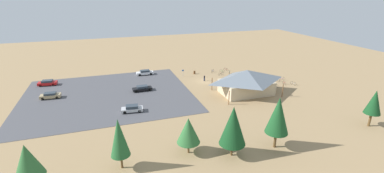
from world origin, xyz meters
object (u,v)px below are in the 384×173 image
(bicycle_black_yard_front, at_px, (221,74))
(bicycle_yellow_back_row, at_px, (275,86))
(bicycle_red_yard_right, at_px, (284,83))
(visitor_near_lot, at_px, (204,78))
(car_black_second_row, at_px, (142,88))
(bicycle_teal_trailside, at_px, (229,73))
(visitor_at_bikes, at_px, (254,78))
(pine_midwest, at_px, (233,126))
(lot_sign, at_px, (183,72))
(bike_pavilion, at_px, (247,80))
(bicycle_purple_yard_center, at_px, (282,79))
(bicycle_red_lone_east, at_px, (226,69))
(car_white_end_stall, at_px, (145,72))
(pine_west, at_px, (27,161))
(trash_bin, at_px, (194,72))
(pine_center, at_px, (119,138))
(visitor_crossing_yard, at_px, (265,81))
(bicycle_silver_lone_west, at_px, (273,83))
(bicycle_blue_near_porch, at_px, (213,71))
(bicycle_orange_by_bin, at_px, (269,80))
(bicycle_green_edge_north, at_px, (222,71))
(car_silver_near_entry, at_px, (132,109))
(pine_far_west, at_px, (278,115))
(pine_far_east, at_px, (374,102))
(pine_mideast, at_px, (188,130))
(car_red_inner_stall, at_px, (47,83))
(bicycle_white_mid_cluster, at_px, (278,80))
(bicycle_white_yard_left, at_px, (293,83))
(car_tan_aisle_side, at_px, (50,95))

(bicycle_black_yard_front, distance_m, bicycle_yellow_back_row, 16.26)
(bicycle_red_yard_right, distance_m, visitor_near_lot, 20.91)
(bicycle_yellow_back_row, distance_m, car_black_second_row, 33.15)
(bicycle_teal_trailside, distance_m, visitor_at_bikes, 9.16)
(pine_midwest, bearing_deg, lot_sign, -96.24)
(bike_pavilion, height_order, bicycle_purple_yard_center, bike_pavilion)
(bicycle_red_lone_east, relative_size, car_white_end_stall, 0.32)
(lot_sign, xyz_separation_m, pine_west, (30.44, 38.63, 3.25))
(trash_bin, distance_m, lot_sign, 4.43)
(bicycle_yellow_back_row, bearing_deg, pine_west, 24.72)
(pine_center, height_order, visitor_crossing_yard, pine_center)
(visitor_at_bikes, bearing_deg, pine_center, 36.00)
(bike_pavilion, relative_size, visitor_at_bikes, 8.26)
(bicycle_yellow_back_row, bearing_deg, bicycle_teal_trailside, -68.10)
(trash_bin, relative_size, pine_center, 0.12)
(bicycle_purple_yard_center, bearing_deg, bicycle_silver_lone_west, 29.30)
(bike_pavilion, height_order, bicycle_blue_near_porch, bike_pavilion)
(trash_bin, bearing_deg, pine_west, 49.47)
(bicycle_blue_near_porch, height_order, bicycle_orange_by_bin, bicycle_blue_near_porch)
(lot_sign, height_order, bicycle_red_yard_right, lot_sign)
(bicycle_red_yard_right, relative_size, bicycle_green_edge_north, 1.00)
(trash_bin, relative_size, bicycle_green_edge_north, 0.56)
(pine_center, distance_m, car_black_second_row, 30.41)
(pine_west, distance_m, car_silver_near_entry, 24.45)
(pine_far_west, relative_size, bicycle_red_lone_east, 5.52)
(pine_far_west, relative_size, pine_west, 1.23)
(car_black_second_row, height_order, visitor_near_lot, visitor_near_lot)
(bike_pavilion, bearing_deg, bicycle_silver_lone_west, -161.63)
(bicycle_silver_lone_west, relative_size, visitor_at_bikes, 0.98)
(pine_far_east, relative_size, visitor_at_bikes, 4.08)
(pine_midwest, bearing_deg, bicycle_yellow_back_row, -135.51)
(visitor_at_bikes, bearing_deg, bicycle_purple_yard_center, 170.75)
(pine_far_east, bearing_deg, pine_mideast, -4.07)
(car_red_inner_stall, bearing_deg, bicycle_silver_lone_west, 161.99)
(car_silver_near_entry, xyz_separation_m, visitor_crossing_yard, (-34.92, -6.07, 0.18))
(pine_west, distance_m, bicycle_green_edge_north, 58.06)
(pine_mideast, relative_size, bicycle_white_mid_cluster, 3.41)
(bicycle_blue_near_porch, height_order, car_black_second_row, car_black_second_row)
(bicycle_teal_trailside, bearing_deg, bike_pavilion, 77.86)
(bicycle_silver_lone_west, bearing_deg, visitor_near_lot, -28.31)
(bicycle_red_yard_right, bearing_deg, bicycle_white_mid_cluster, -86.75)
(bicycle_yellow_back_row, bearing_deg, pine_midwest, 44.49)
(bicycle_white_yard_left, xyz_separation_m, car_white_end_stall, (35.05, -20.96, 0.36))
(lot_sign, relative_size, bicycle_white_yard_left, 1.29)
(bike_pavilion, distance_m, pine_center, 36.31)
(bicycle_red_lone_east, bearing_deg, car_tan_aisle_side, 9.05)
(bicycle_green_edge_north, bearing_deg, bicycle_black_yard_front, 58.55)
(pine_far_west, distance_m, bicycle_white_yard_left, 32.56)
(trash_bin, distance_m, bicycle_yellow_back_row, 23.22)
(bicycle_red_yard_right, height_order, visitor_at_bikes, visitor_at_bikes)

